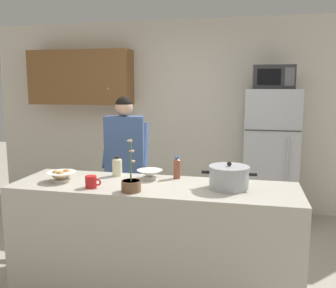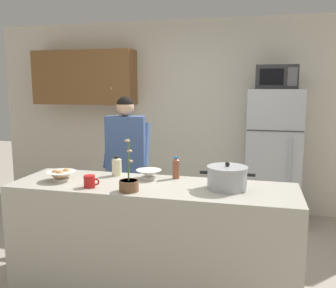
{
  "view_description": "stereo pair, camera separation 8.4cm",
  "coord_description": "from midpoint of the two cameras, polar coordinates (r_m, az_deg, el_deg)",
  "views": [
    {
      "loc": [
        0.73,
        -2.77,
        1.71
      ],
      "look_at": [
        0.0,
        0.55,
        1.17
      ],
      "focal_mm": 39.0,
      "sensor_mm": 36.0,
      "label": 1
    },
    {
      "loc": [
        0.81,
        -2.76,
        1.71
      ],
      "look_at": [
        0.0,
        0.55,
        1.17
      ],
      "focal_mm": 39.0,
      "sensor_mm": 36.0,
      "label": 2
    }
  ],
  "objects": [
    {
      "name": "empty_bowl",
      "position": [
        3.15,
        -2.25,
        -4.65
      ],
      "size": [
        0.22,
        0.22,
        0.08
      ],
      "color": "white",
      "rests_on": "kitchen_island"
    },
    {
      "name": "cooking_pot",
      "position": [
        2.88,
        10.06,
        -5.21
      ],
      "size": [
        0.43,
        0.32,
        0.22
      ],
      "color": "#ADAFB5",
      "rests_on": "kitchen_island"
    },
    {
      "name": "refrigerator",
      "position": [
        4.7,
        16.51,
        -2.03
      ],
      "size": [
        0.64,
        0.68,
        1.68
      ],
      "color": "#B7BABF",
      "rests_on": "ground"
    },
    {
      "name": "bread_bowl",
      "position": [
        3.21,
        -15.65,
        -4.68
      ],
      "size": [
        0.25,
        0.25,
        0.1
      ],
      "color": "white",
      "rests_on": "kitchen_island"
    },
    {
      "name": "kitchen_island",
      "position": [
        3.13,
        -1.69,
        -14.52
      ],
      "size": [
        2.32,
        0.68,
        0.92
      ],
      "primitive_type": "cube",
      "color": "#BCB7A8",
      "rests_on": "ground"
    },
    {
      "name": "coffee_mug",
      "position": [
        2.95,
        -11.32,
        -5.75
      ],
      "size": [
        0.13,
        0.09,
        0.1
      ],
      "color": "red",
      "rests_on": "kitchen_island"
    },
    {
      "name": "potted_orchid",
      "position": [
        2.8,
        -5.26,
        -6.19
      ],
      "size": [
        0.15,
        0.15,
        0.41
      ],
      "color": "brown",
      "rests_on": "kitchen_island"
    },
    {
      "name": "microwave",
      "position": [
        4.6,
        17.08,
        9.97
      ],
      "size": [
        0.48,
        0.37,
        0.28
      ],
      "color": "#2D2D30",
      "rests_on": "refrigerator"
    },
    {
      "name": "person_near_pot",
      "position": [
        3.93,
        -5.96,
        -1.48
      ],
      "size": [
        0.55,
        0.48,
        1.61
      ],
      "color": "#33384C",
      "rests_on": "ground"
    },
    {
      "name": "back_wall_unit",
      "position": [
        5.14,
        2.14,
        5.45
      ],
      "size": [
        6.0,
        0.48,
        2.6
      ],
      "color": "silver",
      "rests_on": "ground"
    },
    {
      "name": "bottle_mid_counter",
      "position": [
        3.29,
        -7.29,
        -3.42
      ],
      "size": [
        0.09,
        0.09,
        0.18
      ],
      "color": "beige",
      "rests_on": "kitchen_island"
    },
    {
      "name": "bottle_near_edge",
      "position": [
        3.16,
        2.03,
        -3.71
      ],
      "size": [
        0.06,
        0.06,
        0.2
      ],
      "color": "brown",
      "rests_on": "kitchen_island"
    }
  ]
}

